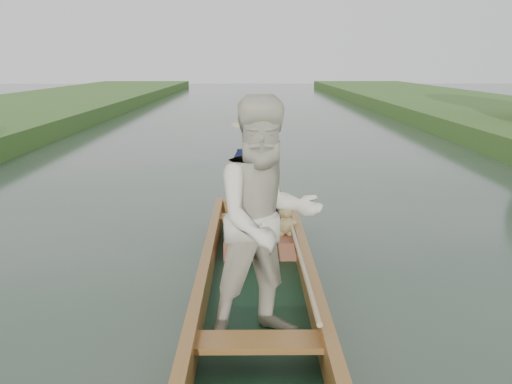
{
  "coord_description": "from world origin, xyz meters",
  "views": [
    {
      "loc": [
        -0.05,
        -5.5,
        2.34
      ],
      "look_at": [
        0.0,
        0.6,
        0.95
      ],
      "focal_mm": 40.0,
      "sensor_mm": 36.0,
      "label": 1
    }
  ],
  "objects": [
    {
      "name": "punt",
      "position": [
        0.04,
        -0.36,
        0.75
      ],
      "size": [
        1.23,
        5.0,
        2.1
      ],
      "color": "black",
      "rests_on": "ground"
    },
    {
      "name": "ground",
      "position": [
        0.0,
        0.0,
        0.0
      ],
      "size": [
        120.0,
        120.0,
        0.0
      ],
      "primitive_type": "plane",
      "color": "#283D30",
      "rests_on": "ground"
    }
  ]
}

